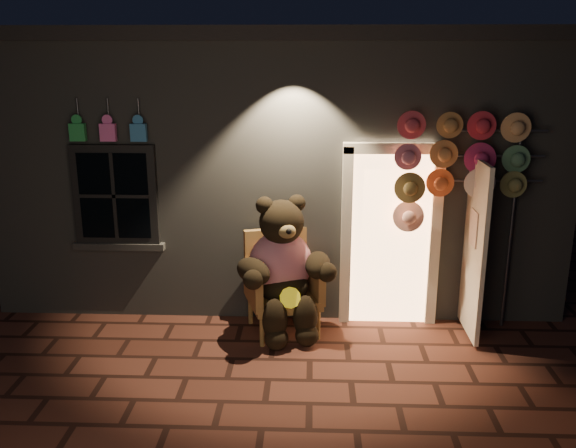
{
  "coord_description": "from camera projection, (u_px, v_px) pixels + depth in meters",
  "views": [
    {
      "loc": [
        0.42,
        -5.46,
        3.2
      ],
      "look_at": [
        0.16,
        1.0,
        1.35
      ],
      "focal_mm": 38.0,
      "sensor_mm": 36.0,
      "label": 1
    }
  ],
  "objects": [
    {
      "name": "teddy_bear",
      "position": [
        283.0,
        268.0,
        6.93
      ],
      "size": [
        1.14,
        1.05,
        1.64
      ],
      "rotation": [
        0.0,
        0.0,
        0.31
      ],
      "color": "#D31642",
      "rests_on": "ground"
    },
    {
      "name": "ground",
      "position": [
        268.0,
        380.0,
        6.14
      ],
      "size": [
        60.0,
        60.0,
        0.0
      ],
      "primitive_type": "plane",
      "color": "#542A20",
      "rests_on": "ground"
    },
    {
      "name": "shop_building",
      "position": [
        286.0,
        148.0,
        9.49
      ],
      "size": [
        7.3,
        5.95,
        3.51
      ],
      "color": "slate",
      "rests_on": "ground"
    },
    {
      "name": "hat_rack",
      "position": [
        459.0,
        163.0,
        6.74
      ],
      "size": [
        1.67,
        0.22,
        2.55
      ],
      "color": "#59595E",
      "rests_on": "ground"
    },
    {
      "name": "wicker_armchair",
      "position": [
        281.0,
        282.0,
        7.14
      ],
      "size": [
        0.97,
        0.93,
        1.17
      ],
      "rotation": [
        0.0,
        0.0,
        0.31
      ],
      "color": "olive",
      "rests_on": "ground"
    }
  ]
}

